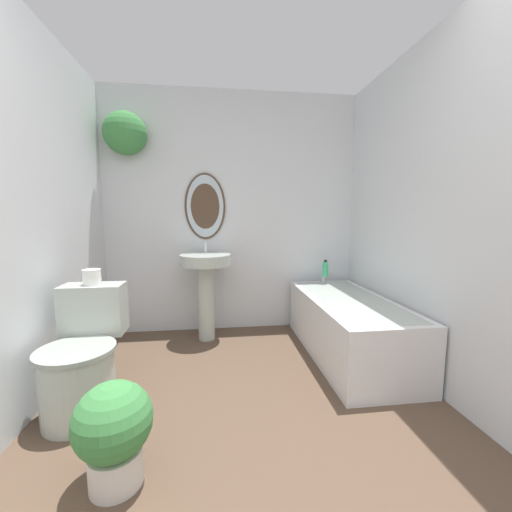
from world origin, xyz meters
TOP-DOWN VIEW (x-y plane):
  - wall_back at (-0.14, 2.72)m, footprint 2.63×0.39m
  - wall_left at (-1.29, 1.36)m, footprint 0.06×2.84m
  - wall_right at (1.29, 1.36)m, footprint 0.06×2.84m
  - toilet at (-0.98, 1.40)m, footprint 0.43×0.61m
  - pedestal_sink at (-0.28, 2.44)m, footprint 0.47×0.47m
  - bathtub at (0.92, 1.93)m, footprint 0.64×1.46m
  - shampoo_bottle at (0.91, 2.51)m, footprint 0.06×0.06m
  - potted_plant at (-0.63, 0.82)m, footprint 0.33×0.33m
  - toilet_paper_roll at (-0.98, 1.62)m, footprint 0.11×0.11m

SIDE VIEW (x-z plane):
  - bathtub at x=0.92m, z-range -0.03..0.54m
  - potted_plant at x=-0.63m, z-range 0.03..0.49m
  - toilet at x=-0.98m, z-range -0.06..0.68m
  - pedestal_sink at x=-0.28m, z-range 0.13..1.05m
  - shampoo_bottle at x=0.91m, z-range 0.56..0.73m
  - toilet_paper_roll at x=-0.98m, z-range 0.73..0.83m
  - wall_left at x=-1.29m, z-range 0.00..2.40m
  - wall_right at x=1.29m, z-range 0.00..2.40m
  - wall_back at x=-0.14m, z-range 0.10..2.50m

